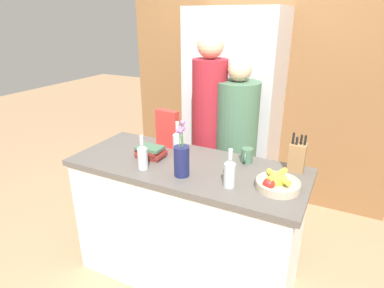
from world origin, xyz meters
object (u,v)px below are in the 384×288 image
at_px(refrigerator, 234,114).
at_px(flower_vase, 182,159).
at_px(bottle_oil, 230,172).
at_px(bottle_wine, 143,156).
at_px(book_stack, 150,152).
at_px(person_in_blue, 236,144).
at_px(fruit_bowl, 277,183).
at_px(coffee_mug, 247,155).
at_px(cereal_box, 167,129).
at_px(knife_block, 297,157).
at_px(person_at_sink, 209,126).
at_px(bottle_vinegar, 178,143).

bearing_deg(refrigerator, flower_vase, -84.30).
distance_m(flower_vase, bottle_oil, 0.32).
bearing_deg(bottle_wine, book_stack, 108.40).
height_order(book_stack, person_in_blue, person_in_blue).
bearing_deg(fruit_bowl, coffee_mug, 134.45).
distance_m(refrigerator, flower_vase, 1.33).
xyz_separation_m(cereal_box, bottle_wine, (0.06, -0.41, -0.05)).
relative_size(fruit_bowl, flower_vase, 0.70).
bearing_deg(bottle_wine, refrigerator, 84.02).
distance_m(book_stack, bottle_wine, 0.19).
bearing_deg(book_stack, fruit_bowl, -2.90).
height_order(cereal_box, person_in_blue, person_in_blue).
distance_m(knife_block, person_in_blue, 0.69).
distance_m(book_stack, person_at_sink, 0.64).
xyz_separation_m(knife_block, coffee_mug, (-0.33, -0.02, -0.05)).
bearing_deg(bottle_oil, flower_vase, 179.84).
relative_size(book_stack, person_in_blue, 0.13).
relative_size(refrigerator, flower_vase, 5.29).
relative_size(fruit_bowl, bottle_vinegar, 1.00).
bearing_deg(coffee_mug, flower_vase, -129.25).
relative_size(cereal_box, person_in_blue, 0.18).
bearing_deg(refrigerator, bottle_vinegar, -92.25).
distance_m(flower_vase, person_in_blue, 0.81).
height_order(fruit_bowl, bottle_wine, bottle_wine).
xyz_separation_m(bottle_vinegar, person_at_sink, (0.02, 0.50, -0.02)).
bearing_deg(bottle_oil, bottle_vinegar, 152.21).
height_order(fruit_bowl, bottle_oil, bottle_oil).
bearing_deg(coffee_mug, book_stack, -159.89).
bearing_deg(knife_block, coffee_mug, -176.70).
relative_size(knife_block, coffee_mug, 2.17).
bearing_deg(person_at_sink, refrigerator, 89.14).
xyz_separation_m(cereal_box, coffee_mug, (0.64, -0.01, -0.09)).
height_order(bottle_vinegar, person_in_blue, person_in_blue).
height_order(refrigerator, person_at_sink, refrigerator).
xyz_separation_m(knife_block, book_stack, (-0.97, -0.25, -0.05)).
bearing_deg(flower_vase, cereal_box, 130.91).
relative_size(bottle_vinegar, person_at_sink, 0.15).
relative_size(knife_block, flower_vase, 0.71).
xyz_separation_m(coffee_mug, bottle_oil, (0.01, -0.38, 0.04)).
xyz_separation_m(book_stack, person_at_sink, (0.18, 0.61, 0.04)).
relative_size(coffee_mug, person_at_sink, 0.07).
height_order(coffee_mug, bottle_oil, bottle_oil).
xyz_separation_m(knife_block, person_at_sink, (-0.78, 0.36, -0.01)).
height_order(coffee_mug, bottle_wine, bottle_wine).
height_order(flower_vase, bottle_vinegar, flower_vase).
distance_m(coffee_mug, bottle_vinegar, 0.50).
bearing_deg(bottle_vinegar, bottle_oil, -27.79).
relative_size(bottle_oil, person_at_sink, 0.14).
distance_m(fruit_bowl, cereal_box, 0.96).
relative_size(knife_block, person_in_blue, 0.16).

